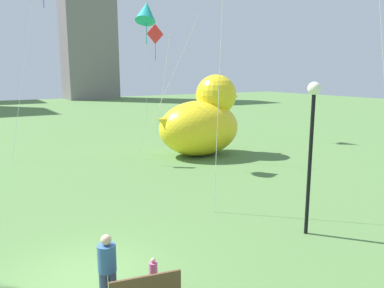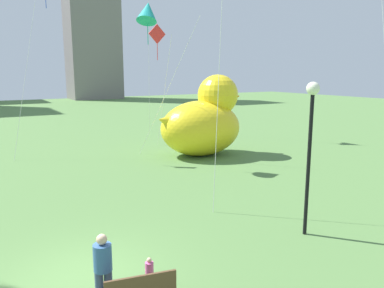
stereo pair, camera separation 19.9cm
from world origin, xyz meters
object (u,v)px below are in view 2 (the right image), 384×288
at_px(giant_inflatable_duck, 204,121).
at_px(lamppost, 311,127).
at_px(kite_red, 158,38).
at_px(kite_teal, 147,12).
at_px(person_adult, 103,266).
at_px(person_child, 149,272).

relative_size(giant_inflatable_duck, lamppost, 1.24).
bearing_deg(kite_red, lamppost, -98.10).
height_order(giant_inflatable_duck, lamppost, giant_inflatable_duck).
bearing_deg(giant_inflatable_duck, kite_teal, -171.57).
xyz_separation_m(giant_inflatable_duck, kite_teal, (-3.97, -0.59, 6.21)).
relative_size(giant_inflatable_duck, kite_teal, 0.67).
bearing_deg(kite_red, kite_teal, -121.49).
relative_size(person_adult, person_child, 2.02).
distance_m(person_child, kite_red, 19.10).
bearing_deg(person_adult, kite_red, 60.46).
distance_m(person_child, kite_teal, 15.13).
xyz_separation_m(person_child, kite_red, (7.91, 15.93, 6.97)).
bearing_deg(lamppost, kite_teal, 91.79).
xyz_separation_m(lamppost, kite_teal, (-0.35, 11.35, 4.85)).
height_order(person_adult, kite_teal, kite_teal).
relative_size(lamppost, kite_teal, 0.54).
bearing_deg(person_adult, giant_inflatable_duck, 49.76).
bearing_deg(kite_red, person_adult, -119.54).
xyz_separation_m(person_adult, person_child, (1.12, -0.00, -0.47)).
distance_m(person_child, lamppost, 6.48).
distance_m(person_adult, lamppost, 7.30).
height_order(person_adult, person_child, person_adult).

